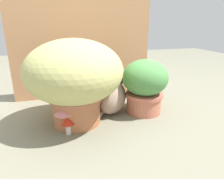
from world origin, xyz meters
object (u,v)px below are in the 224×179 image
cat (113,95)px  mushroom_ornament_red (68,122)px  grass_planter (74,76)px  mushroom_ornament_pink (65,113)px  leafy_planter (145,85)px

cat → mushroom_ornament_red: 0.39m
cat → grass_planter: bearing=-161.9°
grass_planter → mushroom_ornament_pink: grass_planter is taller
grass_planter → mushroom_ornament_red: grass_planter is taller
leafy_planter → mushroom_ornament_red: bearing=-163.4°
mushroom_ornament_red → mushroom_ornament_pink: bearing=110.9°
leafy_planter → mushroom_ornament_pink: 0.55m
cat → leafy_planter: bearing=-16.9°
leafy_planter → mushroom_ornament_pink: leafy_planter is taller
cat → mushroom_ornament_red: size_ratio=3.26×
mushroom_ornament_pink → grass_planter: bearing=53.5°
mushroom_ornament_pink → mushroom_ornament_red: bearing=-69.1°
grass_planter → leafy_planter: grass_planter is taller
leafy_planter → cat: (-0.20, 0.06, -0.07)m
grass_planter → mushroom_ornament_pink: 0.22m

